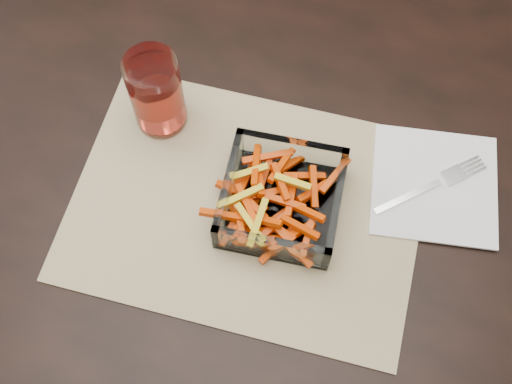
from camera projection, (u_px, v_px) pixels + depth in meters
The scene contains 6 objects.
dining_table at pixel (201, 143), 0.98m from camera, with size 1.60×0.90×0.75m.
placemat at pixel (246, 205), 0.84m from camera, with size 0.45×0.33×0.00m, color tan.
glass_bowl at pixel (281, 200), 0.81m from camera, with size 0.17×0.17×0.06m.
tumbler at pixel (157, 95), 0.84m from camera, with size 0.07×0.07×0.12m.
napkin at pixel (434, 185), 0.85m from camera, with size 0.16×0.16×0.00m, color white.
fork at pixel (434, 184), 0.84m from camera, with size 0.12×0.13×0.00m.
Camera 1 is at (0.25, -0.42, 1.52)m, focal length 45.00 mm.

